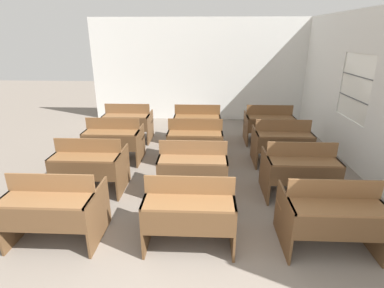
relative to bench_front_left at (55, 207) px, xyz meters
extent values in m
cube|color=silver|center=(1.61, 5.83, 0.99)|extent=(6.24, 0.06, 2.90)
cube|color=silver|center=(4.70, 2.09, -0.02)|extent=(0.06, 7.42, 0.87)
cube|color=silver|center=(4.70, 4.60, 1.03)|extent=(0.06, 2.40, 1.25)
cube|color=white|center=(4.70, 2.79, 1.03)|extent=(0.02, 1.21, 1.25)
cube|color=#4C4C51|center=(4.68, 2.79, 0.82)|extent=(0.02, 1.21, 0.02)
cube|color=#4C4C51|center=(4.68, 2.79, 1.25)|extent=(0.02, 1.21, 0.02)
cube|color=brown|center=(-0.52, 0.04, -0.12)|extent=(0.03, 0.79, 0.68)
cube|color=brown|center=(0.52, 0.04, -0.12)|extent=(0.03, 0.79, 0.68)
cube|color=brown|center=(0.00, -0.17, 0.20)|extent=(1.06, 0.37, 0.03)
cube|color=brown|center=(0.00, -0.34, 0.04)|extent=(1.01, 0.02, 0.30)
cube|color=brown|center=(0.00, 0.00, 0.33)|extent=(1.06, 0.02, 0.23)
cube|color=brown|center=(0.00, 0.29, -0.05)|extent=(1.06, 0.29, 0.03)
cube|color=brown|center=(0.00, 0.29, -0.31)|extent=(1.01, 0.04, 0.04)
cube|color=brown|center=(1.14, 0.06, -0.12)|extent=(0.03, 0.79, 0.68)
cube|color=brown|center=(2.17, 0.06, -0.12)|extent=(0.03, 0.79, 0.68)
cube|color=brown|center=(1.65, -0.16, 0.20)|extent=(1.06, 0.37, 0.03)
cube|color=brown|center=(1.65, -0.33, 0.04)|extent=(1.01, 0.02, 0.30)
cube|color=brown|center=(1.65, 0.02, 0.33)|extent=(1.06, 0.02, 0.23)
cube|color=brown|center=(1.65, 0.30, -0.05)|extent=(1.06, 0.29, 0.03)
cube|color=brown|center=(1.65, 0.30, -0.31)|extent=(1.01, 0.04, 0.04)
cube|color=brown|center=(2.79, 0.04, -0.12)|extent=(0.03, 0.79, 0.68)
cube|color=brown|center=(3.83, 0.04, -0.12)|extent=(0.03, 0.79, 0.68)
cube|color=brown|center=(3.31, -0.17, 0.20)|extent=(1.06, 0.37, 0.03)
cube|color=brown|center=(3.31, -0.34, 0.04)|extent=(1.01, 0.02, 0.30)
cube|color=brown|center=(3.31, 0.00, 0.33)|extent=(1.06, 0.02, 0.23)
cube|color=brown|center=(3.31, 0.29, -0.05)|extent=(1.06, 0.29, 0.03)
cube|color=brown|center=(3.31, 0.29, -0.31)|extent=(1.01, 0.04, 0.04)
cube|color=brown|center=(-0.55, 1.31, -0.12)|extent=(0.03, 0.79, 0.68)
cube|color=brown|center=(0.49, 1.31, -0.12)|extent=(0.03, 0.79, 0.68)
cube|color=brown|center=(-0.03, 1.09, 0.20)|extent=(1.06, 0.37, 0.03)
cube|color=brown|center=(-0.03, 0.92, 0.04)|extent=(1.01, 0.02, 0.30)
cube|color=brown|center=(-0.03, 1.27, 0.33)|extent=(1.06, 0.02, 0.23)
cube|color=brown|center=(-0.03, 1.55, -0.05)|extent=(1.06, 0.29, 0.03)
cube|color=brown|center=(-0.03, 1.55, -0.31)|extent=(1.01, 0.04, 0.04)
cube|color=brown|center=(1.12, 1.28, -0.12)|extent=(0.03, 0.79, 0.68)
cube|color=brown|center=(2.16, 1.28, -0.12)|extent=(0.03, 0.79, 0.68)
cube|color=brown|center=(1.64, 1.07, 0.20)|extent=(1.06, 0.37, 0.03)
cube|color=brown|center=(1.64, 0.90, 0.04)|extent=(1.01, 0.02, 0.30)
cube|color=brown|center=(1.64, 1.25, 0.33)|extent=(1.06, 0.02, 0.23)
cube|color=brown|center=(1.64, 1.53, -0.05)|extent=(1.06, 0.29, 0.03)
cube|color=brown|center=(1.64, 1.53, -0.31)|extent=(1.01, 0.04, 0.04)
cube|color=brown|center=(2.80, 1.29, -0.12)|extent=(0.03, 0.79, 0.68)
cube|color=brown|center=(3.83, 1.29, -0.12)|extent=(0.03, 0.79, 0.68)
cube|color=brown|center=(3.31, 1.08, 0.20)|extent=(1.06, 0.37, 0.03)
cube|color=brown|center=(3.31, 0.90, 0.04)|extent=(1.01, 0.02, 0.30)
cube|color=brown|center=(3.31, 1.25, 0.33)|extent=(1.06, 0.02, 0.23)
cube|color=brown|center=(3.31, 1.54, -0.05)|extent=(1.06, 0.29, 0.03)
cube|color=brown|center=(3.31, 1.54, -0.31)|extent=(1.01, 0.04, 0.04)
cube|color=brown|center=(-0.52, 2.54, -0.12)|extent=(0.03, 0.79, 0.68)
cube|color=brown|center=(0.52, 2.54, -0.12)|extent=(0.03, 0.79, 0.68)
cube|color=brown|center=(0.00, 2.33, 0.20)|extent=(1.06, 0.37, 0.03)
cube|color=brown|center=(0.00, 2.16, 0.04)|extent=(1.01, 0.02, 0.30)
cube|color=brown|center=(0.00, 2.50, 0.33)|extent=(1.06, 0.02, 0.23)
cube|color=brown|center=(0.00, 2.79, -0.05)|extent=(1.06, 0.29, 0.03)
cube|color=brown|center=(0.00, 2.79, -0.31)|extent=(1.01, 0.04, 0.04)
cube|color=#54371F|center=(1.11, 2.55, -0.12)|extent=(0.03, 0.79, 0.68)
cube|color=#54371F|center=(2.15, 2.55, -0.12)|extent=(0.03, 0.79, 0.68)
cube|color=brown|center=(1.63, 2.34, 0.20)|extent=(1.06, 0.37, 0.03)
cube|color=#54371F|center=(1.63, 2.16, 0.04)|extent=(1.01, 0.02, 0.30)
cube|color=brown|center=(1.63, 2.51, 0.33)|extent=(1.06, 0.02, 0.23)
cube|color=brown|center=(1.63, 2.80, -0.05)|extent=(1.06, 0.29, 0.03)
cube|color=#54371F|center=(1.63, 2.80, -0.31)|extent=(1.01, 0.04, 0.04)
cube|color=brown|center=(2.82, 2.56, -0.12)|extent=(0.03, 0.79, 0.68)
cube|color=brown|center=(3.85, 2.56, -0.12)|extent=(0.03, 0.79, 0.68)
cube|color=brown|center=(3.33, 2.35, 0.20)|extent=(1.06, 0.37, 0.03)
cube|color=brown|center=(3.33, 2.18, 0.04)|extent=(1.01, 0.02, 0.30)
cube|color=brown|center=(3.33, 2.53, 0.33)|extent=(1.06, 0.02, 0.23)
cube|color=brown|center=(3.33, 2.81, -0.05)|extent=(1.06, 0.29, 0.03)
cube|color=brown|center=(3.33, 2.81, -0.31)|extent=(1.01, 0.04, 0.04)
cube|color=brown|center=(-0.54, 3.79, -0.12)|extent=(0.03, 0.79, 0.68)
cube|color=brown|center=(0.50, 3.79, -0.12)|extent=(0.03, 0.79, 0.68)
cube|color=brown|center=(-0.02, 3.58, 0.20)|extent=(1.06, 0.37, 0.03)
cube|color=brown|center=(-0.02, 3.41, 0.04)|extent=(1.01, 0.02, 0.30)
cube|color=brown|center=(-0.02, 3.75, 0.33)|extent=(1.06, 0.02, 0.23)
cube|color=brown|center=(-0.02, 4.04, -0.05)|extent=(1.06, 0.29, 0.03)
cube|color=brown|center=(-0.02, 4.04, -0.31)|extent=(1.01, 0.04, 0.04)
cube|color=#53361E|center=(1.12, 3.78, -0.12)|extent=(0.03, 0.79, 0.68)
cube|color=#53361E|center=(2.16, 3.78, -0.12)|extent=(0.03, 0.79, 0.68)
cube|color=brown|center=(1.64, 3.57, 0.20)|extent=(1.06, 0.37, 0.03)
cube|color=#53361E|center=(1.64, 3.39, 0.04)|extent=(1.01, 0.02, 0.30)
cube|color=brown|center=(1.64, 3.74, 0.33)|extent=(1.06, 0.02, 0.23)
cube|color=brown|center=(1.64, 4.03, -0.05)|extent=(1.06, 0.29, 0.03)
cube|color=#53361E|center=(1.64, 4.03, -0.31)|extent=(1.01, 0.04, 0.04)
cube|color=brown|center=(2.80, 3.81, -0.12)|extent=(0.03, 0.79, 0.68)
cube|color=brown|center=(3.83, 3.81, -0.12)|extent=(0.03, 0.79, 0.68)
cube|color=brown|center=(3.32, 3.60, 0.20)|extent=(1.06, 0.37, 0.03)
cube|color=brown|center=(3.32, 3.42, 0.04)|extent=(1.01, 0.02, 0.30)
cube|color=brown|center=(3.32, 3.77, 0.33)|extent=(1.06, 0.02, 0.23)
cube|color=brown|center=(3.32, 4.06, -0.05)|extent=(1.06, 0.29, 0.03)
cube|color=brown|center=(3.32, 4.06, -0.31)|extent=(1.01, 0.04, 0.04)
camera|label=1|loc=(1.82, -3.08, 1.99)|focal=28.00mm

